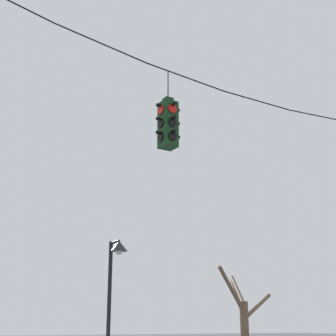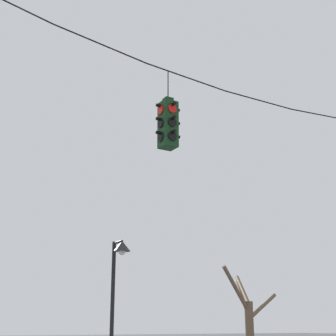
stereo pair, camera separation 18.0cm
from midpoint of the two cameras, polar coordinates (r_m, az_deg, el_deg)
The scene contains 4 objects.
span_wire at distance 13.20m, azimuth 10.44°, elevation 8.52°, with size 14.87×0.03×0.89m.
traffic_light_near_right_pole at distance 11.17m, azimuth 0.46°, elevation 4.89°, with size 0.58×0.58×1.82m.
street_lamp at distance 15.70m, azimuth -5.21°, elevation -11.43°, with size 0.51×0.88×4.22m.
bare_tree at distance 21.60m, azimuth 9.12°, elevation -16.25°, with size 3.31×2.25×4.01m.
Camera 2 is at (-7.90, -9.38, 1.72)m, focal length 55.00 mm.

